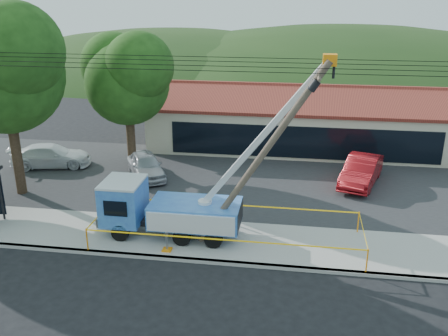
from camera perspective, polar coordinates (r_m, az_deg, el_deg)
ground at (r=20.42m, az=-3.00°, el=-13.77°), size 120.00×120.00×0.00m
curb at (r=22.12m, az=-1.90°, el=-10.62°), size 60.00×0.25×0.15m
sidewalk at (r=23.75m, az=-1.07°, el=-8.30°), size 60.00×4.00×0.15m
parking_lot at (r=30.95m, az=1.42°, el=-1.34°), size 60.00×12.00×0.10m
strip_mall at (r=37.77m, az=9.05°, el=5.32°), size 22.50×8.53×4.67m
tree_west_near at (r=29.34m, az=-23.96°, el=10.90°), size 7.56×6.72×10.80m
tree_lot at (r=31.83m, az=-11.06°, el=10.43°), size 6.30×5.60×8.94m
hill_west at (r=74.81m, az=-5.95°, el=11.30°), size 78.40×56.00×28.00m
hill_center at (r=72.76m, az=13.84°, el=10.58°), size 89.60×64.00×32.00m
utility_truck at (r=23.71m, az=-6.41°, el=-4.41°), size 10.46×3.53×8.68m
leaning_pole at (r=21.46m, az=4.85°, el=2.15°), size 5.61×1.67×8.59m
caution_tape at (r=23.21m, az=0.40°, el=-6.57°), size 12.26×3.69×1.07m
car_silver at (r=31.73m, az=-8.86°, el=-1.13°), size 3.74×4.77×1.52m
car_red at (r=31.36m, az=15.26°, el=-1.89°), size 3.18×5.33×1.66m
car_white at (r=35.04m, az=-19.01°, el=0.05°), size 5.44×3.21×1.48m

